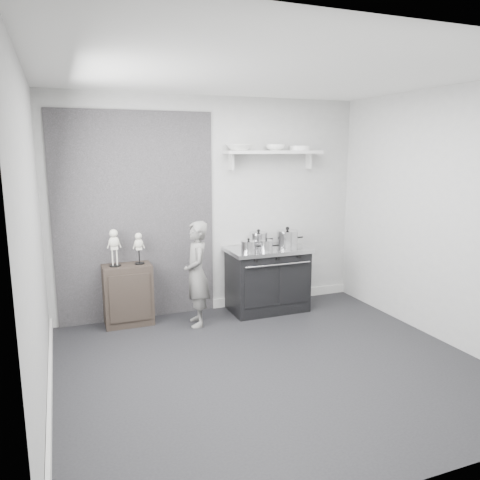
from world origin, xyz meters
name	(u,v)px	position (x,y,z in m)	size (l,w,h in m)	color
ground	(270,365)	(0.00, 0.00, 0.00)	(4.00, 4.00, 0.00)	black
room_shell	(257,195)	(-0.09, 0.15, 1.64)	(4.02, 3.62, 2.71)	#A1A19F
wall_shelf	(274,153)	(0.80, 1.68, 2.01)	(1.30, 0.26, 0.24)	silver
stove	(267,279)	(0.64, 1.48, 0.41)	(1.02, 0.64, 0.82)	black
side_cabinet	(128,295)	(-1.11, 1.61, 0.36)	(0.56, 0.33, 0.73)	black
child	(197,274)	(-0.35, 1.30, 0.62)	(0.45, 0.30, 1.24)	slate
pot_front_left	(249,246)	(0.33, 1.37, 0.89)	(0.28, 0.19, 0.17)	silver
pot_back_left	(258,239)	(0.58, 1.63, 0.91)	(0.32, 0.24, 0.22)	silver
pot_back_right	(287,238)	(0.96, 1.56, 0.92)	(0.37, 0.28, 0.24)	silver
pot_front_center	(266,246)	(0.54, 1.31, 0.89)	(0.25, 0.16, 0.17)	silver
skeleton_full	(114,245)	(-1.24, 1.61, 0.98)	(0.14, 0.09, 0.50)	beige
skeleton_torso	(139,246)	(-0.96, 1.61, 0.94)	(0.12, 0.08, 0.43)	beige
bowl_large	(239,147)	(0.32, 1.67, 2.08)	(0.32, 0.32, 0.08)	white
bowl_small	(275,147)	(0.82, 1.67, 2.08)	(0.25, 0.25, 0.08)	white
plate_stack	(300,148)	(1.17, 1.67, 2.07)	(0.27, 0.27, 0.06)	white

